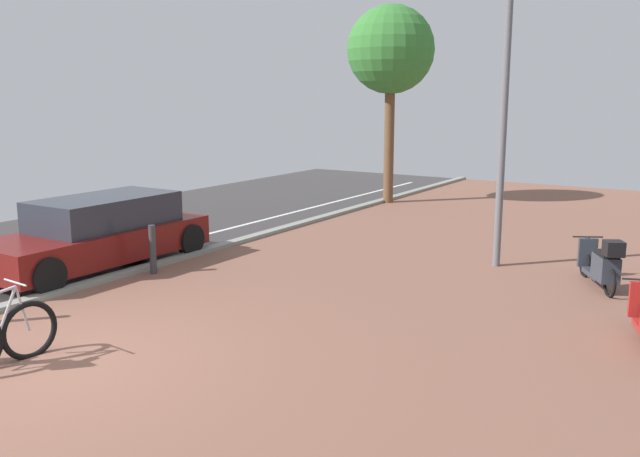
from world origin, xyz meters
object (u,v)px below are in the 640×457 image
object	(u,v)px
scooter_near	(602,265)
bollard_far	(153,249)
lamp_post	(504,106)
street_tree	(391,51)
parked_car_near	(99,233)

from	to	relation	value
scooter_near	bollard_far	bearing A→B (deg)	-155.24
lamp_post	street_tree	world-z (taller)	street_tree
parked_car_near	lamp_post	bearing A→B (deg)	32.30
lamp_post	scooter_near	bearing A→B (deg)	-17.76
parked_car_near	bollard_far	distance (m)	1.29
lamp_post	street_tree	bearing A→B (deg)	131.95
scooter_near	lamp_post	xyz separation A→B (m)	(-1.97, 0.63, 2.54)
street_tree	parked_car_near	bearing A→B (deg)	-96.41
scooter_near	lamp_post	size ratio (longest dim) A/B	0.29
street_tree	scooter_near	bearing A→B (deg)	-41.82
bollard_far	scooter_near	bearing A→B (deg)	24.76
parked_car_near	street_tree	size ratio (longest dim) A/B	0.77
scooter_near	street_tree	distance (m)	10.41
scooter_near	parked_car_near	size ratio (longest dim) A/B	0.36
street_tree	lamp_post	bearing A→B (deg)	-48.05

